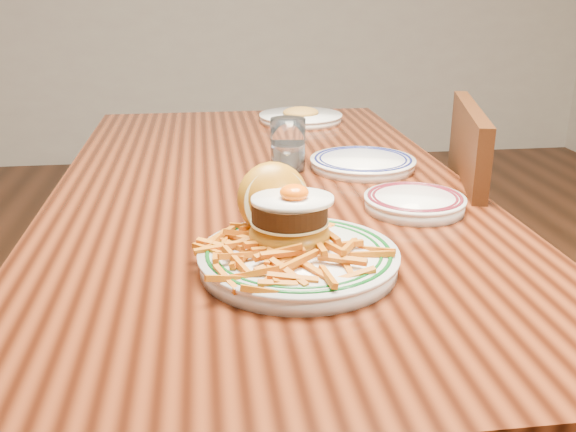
{
  "coord_description": "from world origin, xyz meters",
  "views": [
    {
      "loc": [
        -0.12,
        -1.27,
        1.15
      ],
      "look_at": [
        -0.01,
        -0.43,
        0.84
      ],
      "focal_mm": 40.0,
      "sensor_mm": 36.0,
      "label": 1
    }
  ],
  "objects": [
    {
      "name": "side_plate",
      "position": [
        0.26,
        -0.19,
        0.77
      ],
      "size": [
        0.19,
        0.19,
        0.03
      ],
      "rotation": [
        0.0,
        0.0,
        0.31
      ],
      "color": "white",
      "rests_on": "table"
    },
    {
      "name": "main_plate",
      "position": [
        0.01,
        -0.4,
        0.79
      ],
      "size": [
        0.29,
        0.31,
        0.14
      ],
      "rotation": [
        0.0,
        0.0,
        0.24
      ],
      "color": "white",
      "rests_on": "table"
    },
    {
      "name": "rear_plate",
      "position": [
        0.23,
        0.09,
        0.76
      ],
      "size": [
        0.24,
        0.24,
        0.03
      ],
      "rotation": [
        0.0,
        0.0,
        -0.41
      ],
      "color": "white",
      "rests_on": "table"
    },
    {
      "name": "table",
      "position": [
        0.0,
        0.0,
        0.66
      ],
      "size": [
        0.85,
        1.6,
        0.75
      ],
      "color": "black",
      "rests_on": "floor"
    },
    {
      "name": "far_plate",
      "position": [
        0.17,
        0.61,
        0.76
      ],
      "size": [
        0.25,
        0.25,
        0.04
      ],
      "rotation": [
        0.0,
        0.0,
        0.43
      ],
      "color": "white",
      "rests_on": "table"
    },
    {
      "name": "water_glass",
      "position": [
        0.06,
        0.1,
        0.8
      ],
      "size": [
        0.08,
        0.08,
        0.12
      ],
      "color": "white",
      "rests_on": "table"
    },
    {
      "name": "chair_right",
      "position": [
        0.56,
        -0.02,
        0.48
      ],
      "size": [
        0.52,
        0.52,
        0.9
      ],
      "rotation": [
        0.0,
        0.0,
        2.87
      ],
      "color": "#3B1F0C",
      "rests_on": "floor"
    }
  ]
}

